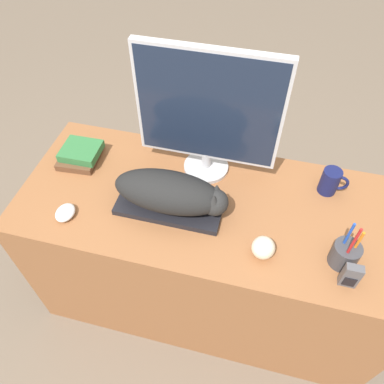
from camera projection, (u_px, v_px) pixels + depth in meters
ground_plane at (192, 350)px, 1.79m from camera, size 12.00×12.00×0.00m
desk at (209, 255)px, 1.70m from camera, size 1.49×0.62×0.75m
keyboard at (169, 207)px, 1.39m from camera, size 0.39×0.16×0.02m
cat at (173, 193)px, 1.33m from camera, size 0.42×0.17×0.14m
monitor at (208, 112)px, 1.32m from camera, size 0.53×0.18×0.53m
computer_mouse at (65, 213)px, 1.37m from camera, size 0.07×0.09×0.03m
coffee_mug at (331, 181)px, 1.42m from camera, size 0.11×0.07×0.11m
pen_cup at (345, 254)px, 1.22m from camera, size 0.09×0.09×0.22m
baseball at (263, 248)px, 1.24m from camera, size 0.08×0.08×0.08m
phone at (351, 276)px, 1.17m from camera, size 0.05×0.03×0.10m
book_stack at (81, 154)px, 1.55m from camera, size 0.17×0.18×0.06m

